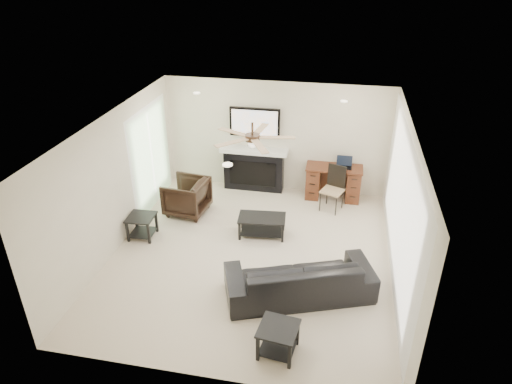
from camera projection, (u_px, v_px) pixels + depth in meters
The scene contains 10 objects.
room_shell at pixel (263, 171), 7.56m from camera, with size 5.50×5.54×2.52m.
sofa at pixel (299, 277), 7.22m from camera, with size 2.33×0.91×0.68m, color black.
armchair at pixel (187, 196), 9.50m from camera, with size 0.81×0.83×0.76m, color black.
coffee_table at pixel (262, 226), 8.82m from camera, with size 0.90×0.50×0.40m, color black.
end_table_near at pixel (278, 340), 6.21m from camera, with size 0.52×0.52×0.45m, color black.
end_table_left at pixel (142, 226), 8.76m from camera, with size 0.50×0.50×0.45m, color black.
fireplace_unit at pixel (254, 151), 10.18m from camera, with size 1.52×0.34×1.91m, color black.
desk at pixel (333, 182), 10.08m from camera, with size 1.22×0.56×0.76m, color #441A11.
desk_chair at pixel (332, 189), 9.55m from camera, with size 0.42×0.44×0.97m, color black.
laptop at pixel (344, 163), 9.79m from camera, with size 0.33×0.24×0.23m, color black.
Camera 1 is at (1.38, -6.66, 4.93)m, focal length 32.00 mm.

